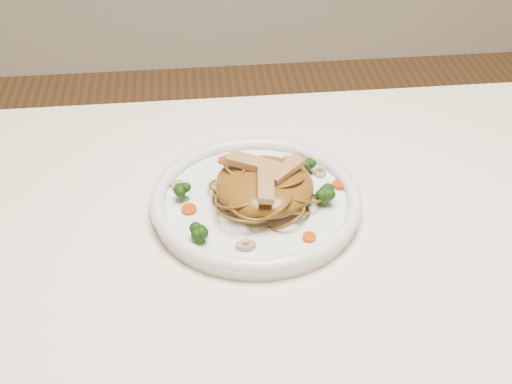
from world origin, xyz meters
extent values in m
cube|color=white|center=(0.00, 0.00, 0.73)|extent=(1.20, 0.80, 0.04)
cylinder|color=brown|center=(-0.54, 0.34, 0.35)|extent=(0.06, 0.06, 0.71)
cylinder|color=white|center=(-0.08, 0.09, 0.76)|extent=(0.36, 0.36, 0.02)
ellipsoid|color=brown|center=(-0.07, 0.09, 0.79)|extent=(0.15, 0.15, 0.04)
cube|color=tan|center=(-0.04, 0.09, 0.81)|extent=(0.06, 0.06, 0.01)
cube|color=tan|center=(-0.08, 0.11, 0.81)|extent=(0.07, 0.05, 0.01)
cube|color=tan|center=(-0.07, 0.06, 0.81)|extent=(0.03, 0.07, 0.01)
cylinder|color=#C43E07|center=(-0.01, 0.18, 0.77)|extent=(0.02, 0.02, 0.00)
cylinder|color=#C43E07|center=(-0.17, 0.08, 0.77)|extent=(0.03, 0.03, 0.00)
cylinder|color=#C43E07|center=(0.04, 0.11, 0.77)|extent=(0.03, 0.03, 0.00)
cylinder|color=#C43E07|center=(-0.11, 0.19, 0.77)|extent=(0.02, 0.02, 0.00)
cylinder|color=#C43E07|center=(-0.02, 0.01, 0.77)|extent=(0.02, 0.02, 0.00)
cylinder|color=tan|center=(-0.10, 0.00, 0.77)|extent=(0.03, 0.03, 0.01)
cylinder|color=tan|center=(0.02, 0.14, 0.77)|extent=(0.03, 0.03, 0.01)
cylinder|color=tan|center=(-0.18, 0.13, 0.77)|extent=(0.04, 0.04, 0.01)
cylinder|color=tan|center=(-0.02, 0.17, 0.77)|extent=(0.03, 0.03, 0.01)
camera|label=1|loc=(-0.15, -0.61, 1.32)|focal=47.25mm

